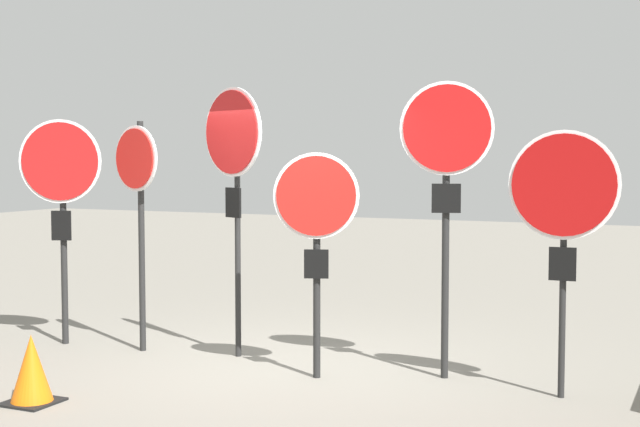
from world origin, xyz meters
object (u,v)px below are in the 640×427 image
object	(u,v)px
stop_sign_3	(316,216)
stop_sign_0	(61,181)
stop_sign_1	(137,185)
stop_sign_2	(233,154)
stop_sign_5	(564,201)
stop_sign_4	(447,160)
traffic_cone_0	(32,369)

from	to	relation	value
stop_sign_3	stop_sign_0	bearing A→B (deg)	155.74
stop_sign_0	stop_sign_1	size ratio (longest dim) A/B	1.01
stop_sign_2	stop_sign_5	distance (m)	3.32
stop_sign_3	stop_sign_4	xyz separation A→B (m)	(1.07, 0.48, 0.51)
stop_sign_0	stop_sign_1	distance (m)	0.95
stop_sign_5	traffic_cone_0	world-z (taller)	stop_sign_5
stop_sign_3	stop_sign_5	bearing A→B (deg)	-14.02
stop_sign_0	traffic_cone_0	bearing A→B (deg)	-77.02
stop_sign_4	traffic_cone_0	distance (m)	4.01
stop_sign_1	stop_sign_2	size ratio (longest dim) A/B	0.88
stop_sign_5	stop_sign_3	bearing A→B (deg)	-176.51
traffic_cone_0	stop_sign_1	bearing A→B (deg)	100.51
stop_sign_0	stop_sign_2	size ratio (longest dim) A/B	0.89
stop_sign_3	traffic_cone_0	size ratio (longest dim) A/B	3.62
traffic_cone_0	stop_sign_0	bearing A→B (deg)	124.32
stop_sign_1	stop_sign_5	size ratio (longest dim) A/B	1.06
stop_sign_4	stop_sign_5	xyz separation A→B (m)	(1.08, -0.25, -0.34)
stop_sign_2	stop_sign_5	bearing A→B (deg)	18.87
stop_sign_1	stop_sign_2	distance (m)	1.10
stop_sign_1	stop_sign_5	bearing A→B (deg)	16.77
stop_sign_3	stop_sign_4	world-z (taller)	stop_sign_4
stop_sign_2	stop_sign_4	distance (m)	2.21
stop_sign_4	stop_sign_1	bearing A→B (deg)	164.77
stop_sign_2	stop_sign_0	bearing A→B (deg)	-150.01
stop_sign_4	traffic_cone_0	world-z (taller)	stop_sign_4
stop_sign_5	stop_sign_4	bearing A→B (deg)	164.41
stop_sign_3	stop_sign_4	distance (m)	1.29
stop_sign_0	traffic_cone_0	world-z (taller)	stop_sign_0
stop_sign_3	stop_sign_5	world-z (taller)	stop_sign_5
stop_sign_1	stop_sign_5	xyz separation A→B (m)	(4.33, -0.05, -0.08)
stop_sign_0	stop_sign_1	xyz separation A→B (m)	(0.95, 0.07, -0.03)
stop_sign_0	stop_sign_5	world-z (taller)	stop_sign_0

